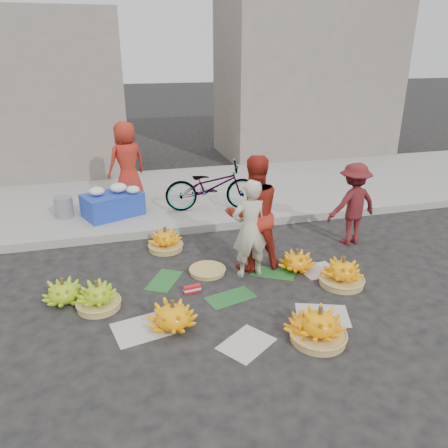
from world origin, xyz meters
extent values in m
plane|color=black|center=(0.00, 0.00, 0.00)|extent=(80.00, 80.00, 0.00)
cube|color=gray|center=(0.00, 2.20, 0.07)|extent=(40.00, 0.25, 0.15)
cube|color=gray|center=(0.00, 4.30, 0.06)|extent=(40.00, 4.00, 0.12)
cube|color=gray|center=(4.50, 7.70, 2.50)|extent=(5.00, 3.00, 5.00)
cylinder|color=#AA8947|center=(-1.81, 0.01, 0.04)|extent=(0.55, 0.55, 0.09)
cylinder|color=#45331B|center=(-1.81, 0.01, 0.34)|extent=(0.05, 0.05, 0.12)
cylinder|color=#45331B|center=(-0.95, -0.65, 0.31)|extent=(0.05, 0.05, 0.12)
cylinder|color=#AA8947|center=(0.62, -1.34, 0.04)|extent=(0.63, 0.63, 0.09)
cylinder|color=#45331B|center=(0.62, -1.34, 0.38)|extent=(0.05, 0.05, 0.12)
cylinder|color=#45331B|center=(0.50, -1.21, 0.23)|extent=(0.05, 0.05, 0.12)
cylinder|color=#AA8947|center=(1.52, -0.26, 0.04)|extent=(0.62, 0.62, 0.09)
cylinder|color=#45331B|center=(1.52, -0.26, 0.37)|extent=(0.05, 0.05, 0.12)
cylinder|color=#45331B|center=(1.09, 0.33, 0.27)|extent=(0.05, 0.05, 0.12)
cylinder|color=#45331B|center=(-2.25, 0.29, 0.29)|extent=(0.05, 0.05, 0.12)
cylinder|color=#AA8947|center=(-0.73, 1.55, 0.04)|extent=(0.56, 0.56, 0.09)
cylinder|color=#45331B|center=(-0.73, 1.55, 0.34)|extent=(0.05, 0.05, 0.12)
cylinder|color=#AA8947|center=(-0.24, 0.57, 0.03)|extent=(0.69, 0.69, 0.06)
cube|color=red|center=(-0.57, 0.07, 0.05)|extent=(0.24, 0.10, 0.10)
imported|color=beige|center=(0.34, 0.35, 0.73)|extent=(0.55, 0.38, 1.46)
imported|color=#B62D1C|center=(0.46, 0.58, 0.87)|extent=(0.87, 0.68, 1.74)
imported|color=maroon|center=(2.37, 1.01, 0.70)|extent=(0.97, 0.64, 1.40)
cube|color=#1935A7|center=(-1.51, 3.10, 0.34)|extent=(1.23, 1.02, 0.44)
ellipsoid|color=silver|center=(-1.77, 3.06, 0.64)|extent=(0.28, 0.28, 0.16)
ellipsoid|color=silver|center=(-1.38, 3.15, 0.65)|extent=(0.32, 0.32, 0.17)
ellipsoid|color=silver|center=(-1.11, 3.01, 0.63)|extent=(0.25, 0.25, 0.14)
cylinder|color=slate|center=(-2.41, 3.27, 0.31)|extent=(0.34, 0.34, 0.39)
imported|color=#B62D1C|center=(-1.15, 3.97, 0.95)|extent=(0.96, 0.82, 1.66)
imported|color=gray|center=(0.40, 2.95, 0.60)|extent=(0.87, 1.89, 0.96)
camera|label=1|loc=(-1.52, -5.08, 3.11)|focal=35.00mm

